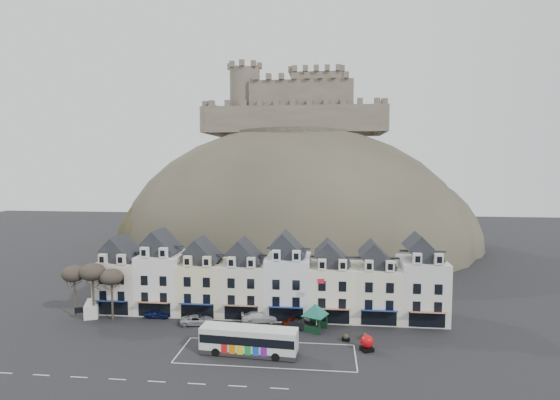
# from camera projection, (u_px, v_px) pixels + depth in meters

# --- Properties ---
(ground) EXTENTS (300.00, 300.00, 0.00)m
(ground) POSITION_uv_depth(u_px,v_px,m) (249.00, 357.00, 53.59)
(ground) COLOR black
(ground) RESTS_ON ground
(coach_bay_markings) EXTENTS (22.00, 7.50, 0.01)m
(coach_bay_markings) POSITION_uv_depth(u_px,v_px,m) (267.00, 354.00, 54.61)
(coach_bay_markings) COLOR silver
(coach_bay_markings) RESTS_ON ground
(townhouse_terrace) EXTENTS (54.40, 9.35, 11.80)m
(townhouse_terrace) POSITION_uv_depth(u_px,v_px,m) (268.00, 280.00, 68.94)
(townhouse_terrace) COLOR beige
(townhouse_terrace) RESTS_ON ground
(castle_hill) EXTENTS (100.00, 76.00, 68.00)m
(castle_hill) POSITION_uv_depth(u_px,v_px,m) (298.00, 248.00, 121.74)
(castle_hill) COLOR #38342B
(castle_hill) RESTS_ON ground
(castle) EXTENTS (50.20, 22.20, 22.00)m
(castle) POSITION_uv_depth(u_px,v_px,m) (297.00, 106.00, 125.31)
(castle) COLOR brown
(castle) RESTS_ON ground
(tree_left_far) EXTENTS (3.61, 3.61, 8.24)m
(tree_left_far) POSITION_uv_depth(u_px,v_px,m) (74.00, 274.00, 66.53)
(tree_left_far) COLOR #322920
(tree_left_far) RESTS_ON ground
(tree_left_mid) EXTENTS (3.78, 3.78, 8.64)m
(tree_left_mid) POSITION_uv_depth(u_px,v_px,m) (92.00, 272.00, 66.18)
(tree_left_mid) COLOR #322920
(tree_left_mid) RESTS_ON ground
(tree_left_near) EXTENTS (3.43, 3.43, 7.84)m
(tree_left_near) POSITION_uv_depth(u_px,v_px,m) (111.00, 277.00, 65.91)
(tree_left_near) COLOR #322920
(tree_left_near) RESTS_ON ground
(bus) EXTENTS (12.33, 3.74, 3.43)m
(bus) POSITION_uv_depth(u_px,v_px,m) (249.00, 339.00, 54.30)
(bus) COLOR #262628
(bus) RESTS_ON ground
(bus_shelter) EXTENTS (5.65, 5.65, 3.91)m
(bus_shelter) POSITION_uv_depth(u_px,v_px,m) (315.00, 310.00, 61.90)
(bus_shelter) COLOR #11331C
(bus_shelter) RESTS_ON ground
(red_buoy) EXTENTS (1.85, 1.85, 2.07)m
(red_buoy) POSITION_uv_depth(u_px,v_px,m) (367.00, 343.00, 55.33)
(red_buoy) COLOR black
(red_buoy) RESTS_ON ground
(flagpole) EXTENTS (1.12, 0.12, 7.74)m
(flagpole) POSITION_uv_depth(u_px,v_px,m) (317.00, 300.00, 61.86)
(flagpole) COLOR silver
(flagpole) RESTS_ON ground
(white_van) EXTENTS (3.57, 4.97, 2.08)m
(white_van) POSITION_uv_depth(u_px,v_px,m) (93.00, 309.00, 68.31)
(white_van) COLOR silver
(white_van) RESTS_ON ground
(planter_west) EXTENTS (1.10, 0.77, 1.00)m
(planter_west) POSITION_uv_depth(u_px,v_px,m) (346.00, 338.00, 58.35)
(planter_west) COLOR black
(planter_west) RESTS_ON ground
(planter_east) EXTENTS (0.94, 0.66, 0.94)m
(planter_east) POSITION_uv_depth(u_px,v_px,m) (365.00, 336.00, 58.91)
(planter_east) COLOR black
(planter_east) RESTS_ON ground
(car_navy) EXTENTS (3.89, 1.57, 1.33)m
(car_navy) POSITION_uv_depth(u_px,v_px,m) (157.00, 314.00, 67.20)
(car_navy) COLOR #0C133F
(car_navy) RESTS_ON ground
(car_black) EXTENTS (3.96, 2.43, 1.23)m
(car_black) POSITION_uv_depth(u_px,v_px,m) (194.00, 315.00, 66.59)
(car_black) COLOR black
(car_black) RESTS_ON ground
(car_silver) EXTENTS (5.19, 3.25, 1.36)m
(car_silver) POSITION_uv_depth(u_px,v_px,m) (197.00, 320.00, 64.39)
(car_silver) COLOR #9EA0A5
(car_silver) RESTS_ON ground
(car_white) EXTENTS (5.80, 3.29, 1.59)m
(car_white) POSITION_uv_depth(u_px,v_px,m) (259.00, 317.00, 65.39)
(car_white) COLOR silver
(car_white) RESTS_ON ground
(car_maroon) EXTENTS (4.07, 2.88, 1.29)m
(car_maroon) POSITION_uv_depth(u_px,v_px,m) (295.00, 322.00, 63.70)
(car_maroon) COLOR #5B1005
(car_maroon) RESTS_ON ground
(car_charcoal) EXTENTS (4.32, 1.68, 1.40)m
(car_charcoal) POSITION_uv_depth(u_px,v_px,m) (302.00, 325.00, 62.29)
(car_charcoal) COLOR black
(car_charcoal) RESTS_ON ground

